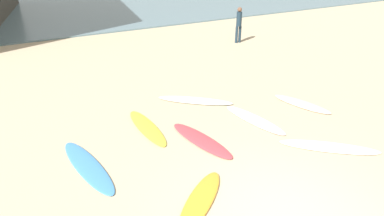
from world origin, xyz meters
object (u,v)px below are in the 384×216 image
object	(u,v)px
surfboard_2	(254,119)
surfboard_7	(329,147)
surfboard_1	(195,100)
surfboard_4	(88,166)
surfboard_5	(201,199)
surfboard_6	(201,140)
surfboard_3	(302,104)
surfboard_0	(147,127)
beachgoer_near	(239,23)

from	to	relation	value
surfboard_2	surfboard_7	bearing A→B (deg)	100.81
surfboard_1	surfboard_2	xyz separation A→B (m)	(0.86, -2.02, -0.00)
surfboard_4	surfboard_5	bearing A→B (deg)	-61.84
surfboard_1	surfboard_2	world-z (taller)	surfboard_1
surfboard_1	surfboard_7	bearing A→B (deg)	62.11
surfboard_2	surfboard_4	size ratio (longest dim) A/B	0.88
surfboard_5	surfboard_6	distance (m)	2.29
surfboard_2	surfboard_3	size ratio (longest dim) A/B	1.14
surfboard_0	surfboard_7	size ratio (longest dim) A/B	0.94
surfboard_1	surfboard_4	distance (m)	4.43
surfboard_3	surfboard_2	bearing A→B (deg)	-12.23
surfboard_0	surfboard_7	xyz separation A→B (m)	(3.66, -3.24, 0.00)
surfboard_2	surfboard_5	xyz separation A→B (m)	(-3.14, -2.18, 0.00)
surfboard_0	surfboard_6	bearing A→B (deg)	126.00
surfboard_4	surfboard_5	xyz separation A→B (m)	(1.72, -2.27, 0.01)
surfboard_4	surfboard_6	size ratio (longest dim) A/B	1.14
surfboard_5	beachgoer_near	world-z (taller)	beachgoer_near
surfboard_1	surfboard_5	world-z (taller)	surfboard_1
surfboard_3	surfboard_6	world-z (taller)	surfboard_6
surfboard_6	surfboard_7	world-z (taller)	surfboard_6
surfboard_2	surfboard_6	size ratio (longest dim) A/B	1.01
surfboard_1	surfboard_2	bearing A→B (deg)	64.13
surfboard_1	surfboard_6	size ratio (longest dim) A/B	1.12
surfboard_3	beachgoer_near	size ratio (longest dim) A/B	1.08
surfboard_2	surfboard_4	xyz separation A→B (m)	(-4.85, 0.10, -0.01)
surfboard_0	surfboard_5	distance (m)	3.31
surfboard_2	surfboard_3	distance (m)	2.05
surfboard_7	beachgoer_near	world-z (taller)	beachgoer_near
surfboard_1	surfboard_2	size ratio (longest dim) A/B	1.11
surfboard_1	surfboard_2	distance (m)	2.20
surfboard_0	surfboard_2	xyz separation A→B (m)	(2.94, -1.13, 0.01)
surfboard_4	surfboard_7	size ratio (longest dim) A/B	1.04
surfboard_6	beachgoer_near	distance (m)	10.31
surfboard_0	surfboard_6	world-z (taller)	surfboard_6
surfboard_2	surfboard_7	distance (m)	2.23
surfboard_5	surfboard_7	xyz separation A→B (m)	(3.86, 0.07, -0.01)
surfboard_5	surfboard_4	bearing A→B (deg)	-1.59
surfboard_0	beachgoer_near	size ratio (longest dim) A/B	1.26
surfboard_7	beachgoer_near	size ratio (longest dim) A/B	1.34
surfboard_2	surfboard_5	bearing A→B (deg)	26.59
surfboard_1	surfboard_7	world-z (taller)	surfboard_1
surfboard_2	surfboard_4	world-z (taller)	surfboard_2
surfboard_7	surfboard_2	bearing A→B (deg)	-119.65
surfboard_5	surfboard_7	size ratio (longest dim) A/B	0.77
surfboard_0	surfboard_1	world-z (taller)	surfboard_1
surfboard_3	surfboard_6	distance (m)	4.01
surfboard_0	surfboard_7	distance (m)	4.89
surfboard_3	surfboard_4	xyz separation A→B (m)	(-6.90, 0.00, -0.00)
surfboard_1	surfboard_6	bearing A→B (deg)	14.99
surfboard_2	surfboard_6	world-z (taller)	surfboard_2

